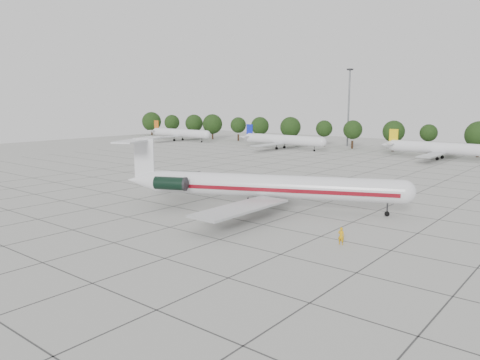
{
  "coord_description": "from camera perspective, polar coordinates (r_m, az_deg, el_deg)",
  "views": [
    {
      "loc": [
        40.63,
        -52.87,
        14.9
      ],
      "look_at": [
        -1.83,
        -0.34,
        3.5
      ],
      "focal_mm": 35.0,
      "sensor_mm": 36.0,
      "label": 1
    }
  ],
  "objects": [
    {
      "name": "ground_crew",
      "position": [
        50.56,
        12.23,
        -6.67
      ],
      "size": [
        0.75,
        0.56,
        1.88
      ],
      "primitive_type": "imported",
      "rotation": [
        0.0,
        0.0,
        3.31
      ],
      "color": "#DB9B0C",
      "rests_on": "ground"
    },
    {
      "name": "ground",
      "position": [
        68.33,
        1.37,
        -3.02
      ],
      "size": [
        260.0,
        260.0,
        0.0
      ],
      "primitive_type": "plane",
      "color": "#A9A9A2",
      "rests_on": "ground"
    },
    {
      "name": "bg_airliner_a",
      "position": [
        179.84,
        -7.35,
        5.68
      ],
      "size": [
        28.24,
        27.2,
        7.4
      ],
      "color": "silver",
      "rests_on": "ground"
    },
    {
      "name": "apron_joints",
      "position": [
        80.49,
        7.9,
        -1.17
      ],
      "size": [
        170.0,
        170.0,
        0.02
      ],
      "primitive_type": "cube",
      "color": "#383838",
      "rests_on": "ground"
    },
    {
      "name": "floodlight_mast",
      "position": [
        161.17,
        13.12,
        9.11
      ],
      "size": [
        1.6,
        1.6,
        25.45
      ],
      "color": "slate",
      "rests_on": "ground"
    },
    {
      "name": "main_airliner",
      "position": [
        64.99,
        2.01,
        -0.64
      ],
      "size": [
        38.8,
        29.04,
        9.55
      ],
      "rotation": [
        0.0,
        0.0,
        0.43
      ],
      "color": "silver",
      "rests_on": "ground"
    },
    {
      "name": "tree_line",
      "position": [
        147.73,
        18.23,
        5.64
      ],
      "size": [
        249.86,
        8.44,
        10.22
      ],
      "color": "#332114",
      "rests_on": "ground"
    },
    {
      "name": "bg_airliner_c",
      "position": [
        131.15,
        23.58,
        3.54
      ],
      "size": [
        28.24,
        27.2,
        7.4
      ],
      "color": "silver",
      "rests_on": "ground"
    },
    {
      "name": "bg_airliner_b",
      "position": [
        147.95,
        5.23,
        4.89
      ],
      "size": [
        28.24,
        27.2,
        7.4
      ],
      "color": "silver",
      "rests_on": "ground"
    }
  ]
}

